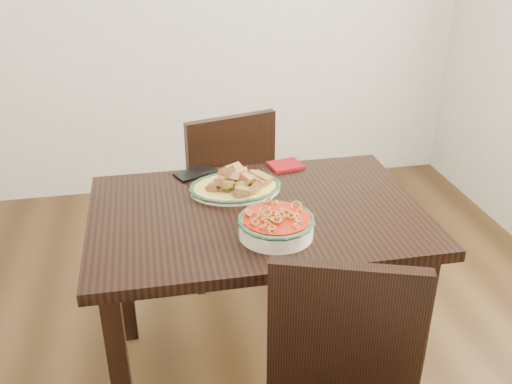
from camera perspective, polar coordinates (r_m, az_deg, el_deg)
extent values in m
plane|color=#352311|center=(2.47, -2.32, -16.96)|extent=(3.50, 3.50, 0.00)
cube|color=black|center=(2.02, 0.11, -2.28)|extent=(1.17, 0.78, 0.04)
cube|color=black|center=(1.97, -13.36, -17.67)|extent=(0.06, 0.06, 0.71)
cube|color=black|center=(2.14, 15.69, -13.78)|extent=(0.06, 0.06, 0.71)
cube|color=black|center=(2.45, -13.15, -7.53)|extent=(0.06, 0.06, 0.71)
cube|color=black|center=(2.59, 9.83, -5.16)|extent=(0.06, 0.06, 0.71)
cube|color=black|center=(2.83, -3.91, -0.15)|extent=(0.51, 0.51, 0.04)
cube|color=black|center=(3.13, -2.11, -1.93)|extent=(0.04, 0.04, 0.41)
cube|color=black|center=(3.03, -7.99, -3.28)|extent=(0.04, 0.04, 0.41)
cube|color=black|center=(2.87, 0.69, -4.87)|extent=(0.04, 0.04, 0.41)
cube|color=black|center=(2.75, -5.68, -6.48)|extent=(0.04, 0.04, 0.41)
cube|color=black|center=(2.57, -2.44, 2.90)|extent=(0.42, 0.15, 0.44)
cube|color=black|center=(1.61, 8.86, -13.79)|extent=(0.41, 0.18, 0.44)
ellipsoid|color=white|center=(2.14, -2.11, 0.35)|extent=(0.34, 0.26, 0.02)
ellipsoid|color=gold|center=(2.14, -2.11, 0.50)|extent=(0.33, 0.25, 0.01)
torus|color=#19381F|center=(2.14, -2.11, 0.54)|extent=(0.26, 0.26, 0.01)
cylinder|color=white|center=(1.84, 2.02, -3.51)|extent=(0.24, 0.24, 0.06)
torus|color=#1C3D27|center=(1.83, 2.03, -2.81)|extent=(0.25, 0.25, 0.02)
cylinder|color=#981807|center=(1.83, 2.03, -2.67)|extent=(0.22, 0.22, 0.01)
cube|color=black|center=(2.28, -6.01, 1.88)|extent=(0.19, 0.15, 0.01)
cube|color=maroon|center=(2.34, 2.96, 2.69)|extent=(0.15, 0.13, 0.01)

